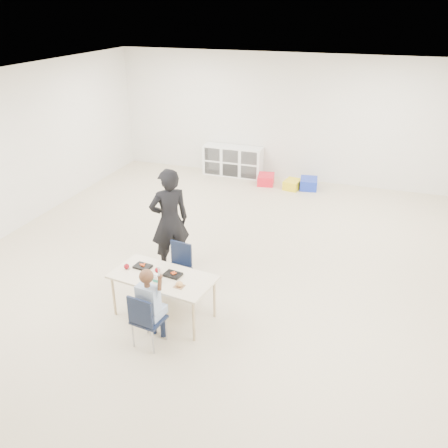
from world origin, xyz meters
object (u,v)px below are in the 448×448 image
(cubby_shelf, at_px, (233,161))
(adult, at_px, (170,221))
(table, at_px, (164,296))
(chair_near, at_px, (149,318))
(child, at_px, (148,304))

(cubby_shelf, xyz_separation_m, adult, (0.47, -4.46, 0.47))
(table, xyz_separation_m, cubby_shelf, (-0.89, 5.60, 0.04))
(chair_near, bearing_deg, child, 0.00)
(chair_near, distance_m, child, 0.21)
(child, bearing_deg, chair_near, 0.00)
(table, bearing_deg, child, -74.78)
(table, distance_m, cubby_shelf, 5.67)
(table, bearing_deg, cubby_shelf, 106.42)
(cubby_shelf, distance_m, adult, 4.51)
(child, relative_size, cubby_shelf, 0.82)
(child, xyz_separation_m, adult, (-0.50, 1.71, 0.24))
(table, relative_size, adult, 0.86)
(table, xyz_separation_m, chair_near, (0.08, -0.57, 0.06))
(child, relative_size, adult, 0.70)
(cubby_shelf, bearing_deg, chair_near, -81.03)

